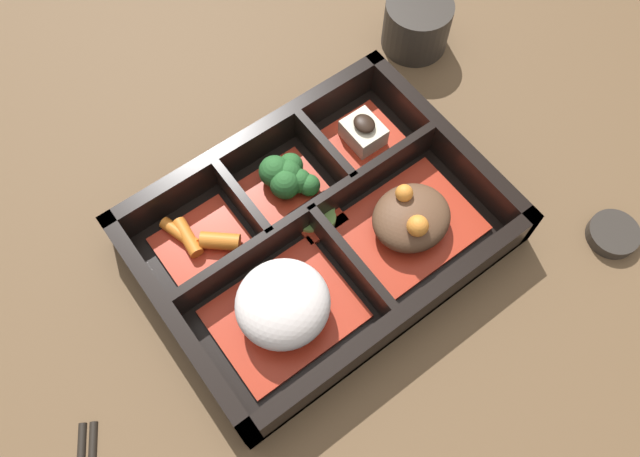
# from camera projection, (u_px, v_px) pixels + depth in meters

# --- Properties ---
(ground_plane) EXTENTS (3.00, 3.00, 0.00)m
(ground_plane) POSITION_uv_depth(u_px,v_px,m) (320.00, 240.00, 0.59)
(ground_plane) COLOR brown
(bento_base) EXTENTS (0.32, 0.23, 0.01)m
(bento_base) POSITION_uv_depth(u_px,v_px,m) (320.00, 238.00, 0.59)
(bento_base) COLOR black
(bento_base) RESTS_ON ground_plane
(bento_rim) EXTENTS (0.32, 0.23, 0.05)m
(bento_rim) POSITION_uv_depth(u_px,v_px,m) (318.00, 226.00, 0.57)
(bento_rim) COLOR black
(bento_rim) RESTS_ON ground_plane
(bowl_stew) EXTENTS (0.12, 0.10, 0.05)m
(bowl_stew) POSITION_uv_depth(u_px,v_px,m) (411.00, 220.00, 0.57)
(bowl_stew) COLOR #B22D19
(bowl_stew) RESTS_ON bento_base
(bowl_rice) EXTENTS (0.12, 0.10, 0.06)m
(bowl_rice) POSITION_uv_depth(u_px,v_px,m) (283.00, 305.00, 0.52)
(bowl_rice) COLOR #B22D19
(bowl_rice) RESTS_ON bento_base
(bowl_tofu) EXTENTS (0.07, 0.07, 0.04)m
(bowl_tofu) POSITION_uv_depth(u_px,v_px,m) (363.00, 135.00, 0.62)
(bowl_tofu) COLOR #B22D19
(bowl_tofu) RESTS_ON bento_base
(bowl_greens) EXTENTS (0.07, 0.07, 0.04)m
(bowl_greens) POSITION_uv_depth(u_px,v_px,m) (288.00, 178.00, 0.59)
(bowl_greens) COLOR #B22D19
(bowl_greens) RESTS_ON bento_base
(bowl_carrots) EXTENTS (0.08, 0.07, 0.02)m
(bowl_carrots) POSITION_uv_depth(u_px,v_px,m) (201.00, 241.00, 0.57)
(bowl_carrots) COLOR #B22D19
(bowl_carrots) RESTS_ON bento_base
(bowl_pickles) EXTENTS (0.04, 0.04, 0.01)m
(bowl_pickles) POSITION_uv_depth(u_px,v_px,m) (318.00, 217.00, 0.58)
(bowl_pickles) COLOR #B22D19
(bowl_pickles) RESTS_ON bento_base
(tea_cup) EXTENTS (0.07, 0.07, 0.06)m
(tea_cup) POSITION_uv_depth(u_px,v_px,m) (417.00, 23.00, 0.67)
(tea_cup) COLOR #2D2823
(tea_cup) RESTS_ON ground_plane
(sauce_dish) EXTENTS (0.05, 0.05, 0.01)m
(sauce_dish) POSITION_uv_depth(u_px,v_px,m) (613.00, 234.00, 0.59)
(sauce_dish) COLOR #2D2823
(sauce_dish) RESTS_ON ground_plane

